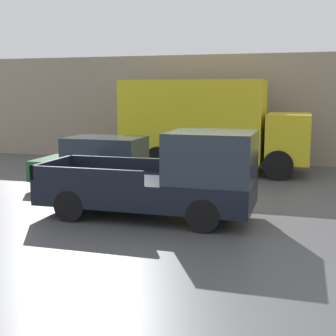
{
  "coord_description": "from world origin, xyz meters",
  "views": [
    {
      "loc": [
        2.3,
        -11.53,
        3.05
      ],
      "look_at": [
        -1.07,
        0.14,
        1.07
      ],
      "focal_mm": 50.0,
      "sensor_mm": 36.0,
      "label": 1
    }
  ],
  "objects": [
    {
      "name": "newspaper_box",
      "position": [
        1.08,
        8.37,
        0.55
      ],
      "size": [
        0.45,
        0.4,
        1.09
      ],
      "color": "red",
      "rests_on": "ground"
    },
    {
      "name": "pickup_truck",
      "position": [
        -0.76,
        -0.86,
        0.99
      ],
      "size": [
        5.21,
        2.06,
        2.15
      ],
      "color": "black",
      "rests_on": "ground"
    },
    {
      "name": "building_wall",
      "position": [
        0.0,
        8.7,
        2.32
      ],
      "size": [
        28.0,
        0.15,
        4.64
      ],
      "color": "gray",
      "rests_on": "ground"
    },
    {
      "name": "ground_plane",
      "position": [
        0.0,
        0.0,
        0.0
      ],
      "size": [
        60.0,
        60.0,
        0.0
      ],
      "primitive_type": "plane",
      "color": "#4C4C4F"
    },
    {
      "name": "delivery_truck",
      "position": [
        -1.25,
        6.18,
        1.87
      ],
      "size": [
        7.01,
        2.59,
        3.5
      ],
      "color": "gold",
      "rests_on": "ground"
    },
    {
      "name": "car",
      "position": [
        -3.73,
        1.94,
        0.82
      ],
      "size": [
        4.29,
        1.89,
        1.66
      ],
      "color": "#1E592D",
      "rests_on": "ground"
    }
  ]
}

